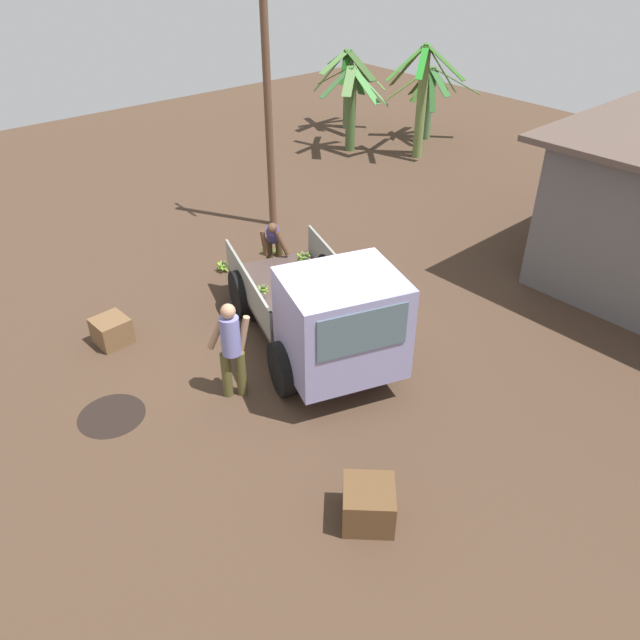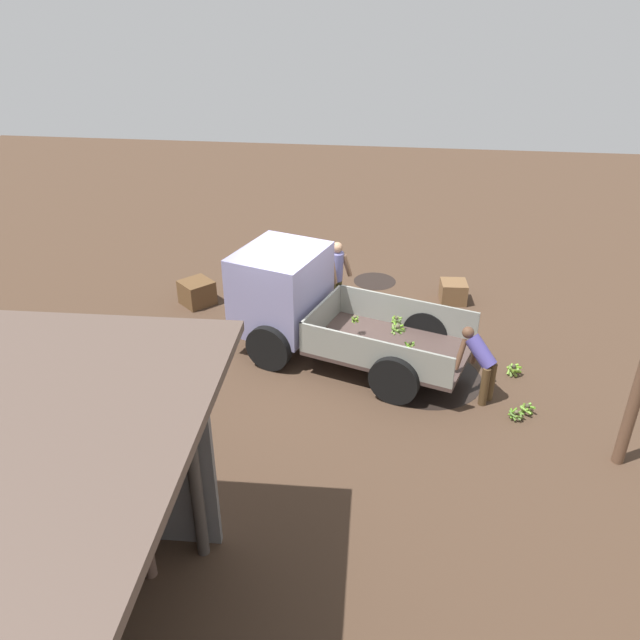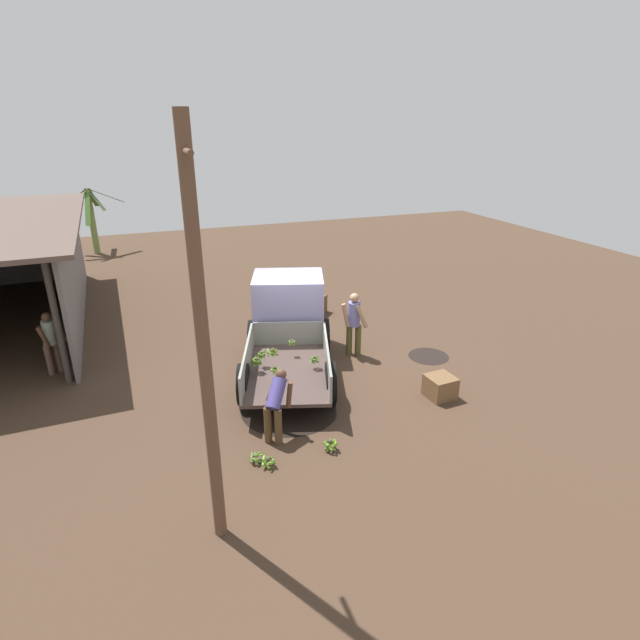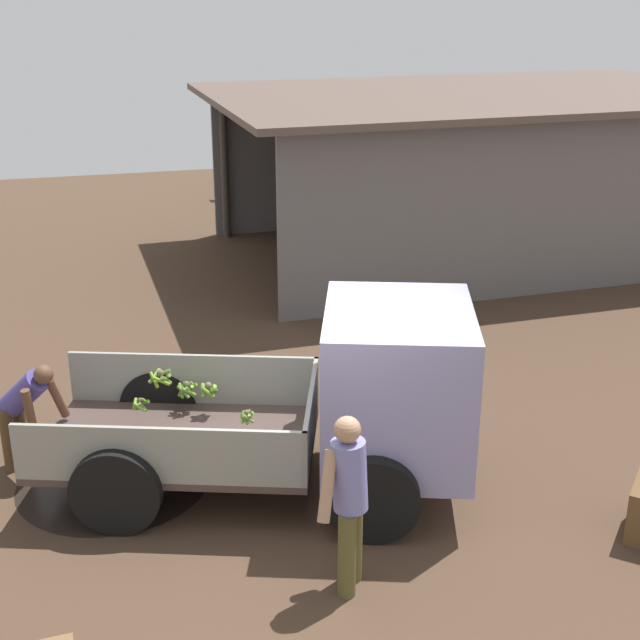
% 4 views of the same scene
% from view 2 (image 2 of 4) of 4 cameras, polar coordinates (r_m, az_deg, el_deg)
% --- Properties ---
extents(ground, '(36.00, 36.00, 0.00)m').
position_cam_2_polar(ground, '(13.07, -0.75, -2.31)').
color(ground, '#473324').
extents(mud_patch_0, '(2.12, 2.12, 0.01)m').
position_cam_2_polar(mud_patch_0, '(12.22, 9.68, -5.17)').
color(mud_patch_0, black).
rests_on(mud_patch_0, ground).
extents(mud_patch_1, '(1.07, 1.07, 0.01)m').
position_cam_2_polar(mud_patch_1, '(15.92, 5.03, 3.56)').
color(mud_patch_1, black).
rests_on(mud_patch_1, ground).
extents(cargo_truck, '(4.93, 3.17, 2.09)m').
position_cam_2_polar(cargo_truck, '(12.45, -1.78, 1.79)').
color(cargo_truck, '#483733').
rests_on(cargo_truck, ground).
extents(person_foreground_visitor, '(0.60, 0.64, 1.74)m').
position_cam_2_polar(person_foreground_visitor, '(13.89, 1.51, 4.15)').
color(person_foreground_visitor, brown).
rests_on(person_foreground_visitor, ground).
extents(person_worker_loading, '(0.82, 0.69, 1.34)m').
position_cam_2_polar(person_worker_loading, '(11.44, 14.46, -3.62)').
color(person_worker_loading, '#4E3820').
rests_on(person_worker_loading, ground).
extents(person_bystander_near_shed, '(0.55, 0.64, 1.62)m').
position_cam_2_polar(person_bystander_near_shed, '(8.36, -15.80, -16.88)').
color(person_bystander_near_shed, brown).
rests_on(person_bystander_near_shed, ground).
extents(banana_bunch_on_ground_0, '(0.28, 0.28, 0.22)m').
position_cam_2_polar(banana_bunch_on_ground_0, '(11.62, 18.41, -7.64)').
color(banana_bunch_on_ground_0, '#463F2E').
rests_on(banana_bunch_on_ground_0, ground).
extents(banana_bunch_on_ground_1, '(0.29, 0.32, 0.24)m').
position_cam_2_polar(banana_bunch_on_ground_1, '(12.60, 17.30, -4.31)').
color(banana_bunch_on_ground_1, '#3F3929').
rests_on(banana_bunch_on_ground_1, ground).
extents(banana_bunch_on_ground_2, '(0.27, 0.27, 0.18)m').
position_cam_2_polar(banana_bunch_on_ground_2, '(11.45, 17.49, -8.21)').
color(banana_bunch_on_ground_2, brown).
rests_on(banana_bunch_on_ground_2, ground).
extents(wooden_crate_0, '(0.63, 0.63, 0.51)m').
position_cam_2_polar(wooden_crate_0, '(15.06, 12.08, 2.54)').
color(wooden_crate_0, brown).
rests_on(wooden_crate_0, ground).
extents(wooden_crate_1, '(0.95, 0.95, 0.57)m').
position_cam_2_polar(wooden_crate_1, '(14.90, -11.18, 2.48)').
color(wooden_crate_1, brown).
rests_on(wooden_crate_1, ground).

